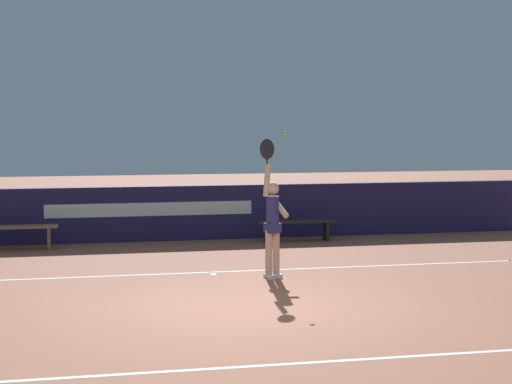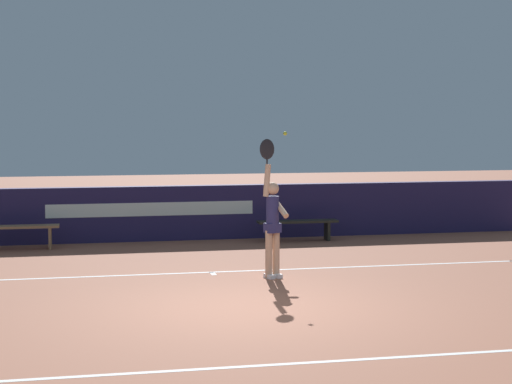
% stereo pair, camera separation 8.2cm
% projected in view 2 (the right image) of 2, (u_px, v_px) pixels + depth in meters
% --- Properties ---
extents(ground_plane, '(60.00, 60.00, 0.00)m').
position_uv_depth(ground_plane, '(246.00, 308.00, 12.58)').
color(ground_plane, '#9C5B43').
extents(court_lines, '(11.58, 6.00, 0.00)m').
position_uv_depth(court_lines, '(245.00, 307.00, 12.61)').
color(court_lines, white).
rests_on(court_lines, ground).
extents(back_wall, '(16.20, 0.27, 1.20)m').
position_uv_depth(back_wall, '(180.00, 213.00, 19.56)').
color(back_wall, '#211D48').
rests_on(back_wall, ground).
extents(tennis_player, '(0.48, 0.47, 2.35)m').
position_uv_depth(tennis_player, '(272.00, 221.00, 14.85)').
color(tennis_player, tan).
rests_on(tennis_player, ground).
extents(tennis_ball, '(0.07, 0.07, 0.07)m').
position_uv_depth(tennis_ball, '(285.00, 133.00, 14.68)').
color(tennis_ball, '#D2DF32').
extents(courtside_bench_near, '(1.59, 0.39, 0.49)m').
position_uv_depth(courtside_bench_near, '(20.00, 231.00, 18.15)').
color(courtside_bench_near, olive).
rests_on(courtside_bench_near, ground).
extents(courtside_bench_far, '(1.78, 0.38, 0.46)m').
position_uv_depth(courtside_bench_far, '(298.00, 225.00, 19.39)').
color(courtside_bench_far, black).
rests_on(courtside_bench_far, ground).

